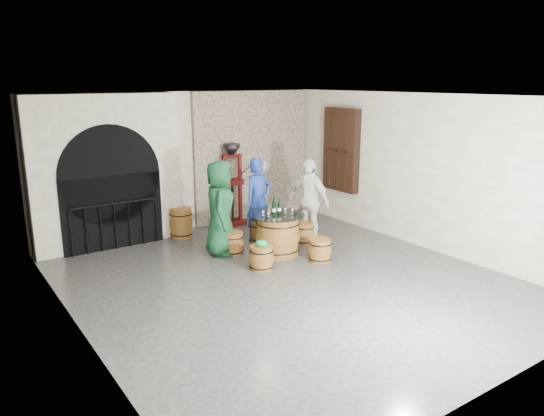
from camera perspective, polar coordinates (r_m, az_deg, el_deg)
ground at (r=9.22m, az=1.56°, el=-8.03°), size 8.00×8.00×0.00m
wall_back at (r=12.14m, az=-9.61°, el=5.05°), size 8.00×0.00×8.00m
wall_front at (r=6.11m, az=24.44°, el=-5.09°), size 8.00×0.00×8.00m
wall_left at (r=7.30m, az=-21.16°, el=-1.74°), size 0.00×8.00×8.00m
wall_right at (r=11.13m, az=16.37°, el=3.86°), size 0.00×8.00×8.00m
ceiling at (r=8.54m, az=1.71°, el=12.27°), size 8.00×8.00×0.00m
stone_facing_panel at (r=12.94m, az=-2.24°, el=5.79°), size 3.20×0.12×3.18m
arched_opening at (r=11.24m, az=-17.84°, el=3.75°), size 3.10×0.60×3.19m
shuttered_window at (r=12.65m, az=7.64°, el=6.40°), size 0.23×1.10×2.00m
barrel_table at (r=10.42m, az=0.65°, el=-2.97°), size 1.08×1.08×0.83m
barrel_stool_left at (r=10.52m, az=-4.39°, el=-3.90°), size 0.47×0.47×0.46m
barrel_stool_far at (r=11.28m, az=-1.25°, el=-2.60°), size 0.47×0.47×0.46m
barrel_stool_right at (r=11.18m, az=3.55°, el=-2.78°), size 0.47×0.47×0.46m
barrel_stool_near_right at (r=10.12m, az=5.34°, el=-4.65°), size 0.47×0.47×0.46m
barrel_stool_near_left at (r=9.66m, az=-1.16°, el=-5.53°), size 0.47×0.47×0.46m
green_cap at (r=9.57m, az=-1.15°, el=-3.94°), size 0.26×0.22×0.12m
person_green at (r=10.34m, az=-5.76°, el=-0.01°), size 1.01×1.12×1.93m
person_blue at (r=11.22m, az=-1.51°, el=0.91°), size 0.71×0.51×1.82m
person_white at (r=11.13m, az=4.07°, el=0.79°), size 0.66×1.14×1.83m
wine_bottle_left at (r=10.25m, az=0.21°, el=-0.07°), size 0.08×0.08×0.32m
wine_bottle_center at (r=10.31m, az=0.81°, el=0.01°), size 0.08×0.08×0.32m
wine_bottle_right at (r=10.41m, az=0.21°, el=0.16°), size 0.08×0.08×0.32m
tasting_glass_a at (r=10.15m, az=-0.39°, el=-0.68°), size 0.05×0.05×0.10m
tasting_glass_b at (r=10.42m, az=1.47°, el=-0.29°), size 0.05×0.05×0.10m
tasting_glass_c at (r=10.37m, az=-0.29°, el=-0.37°), size 0.05×0.05×0.10m
tasting_glass_d at (r=10.54m, az=0.74°, el=-0.12°), size 0.05×0.05×0.10m
tasting_glass_e at (r=10.39m, az=2.27°, el=-0.34°), size 0.05×0.05×0.10m
tasting_glass_f at (r=10.24m, az=-1.00°, el=-0.56°), size 0.05×0.05×0.10m
side_barrel at (r=11.68m, az=-10.01°, el=-1.66°), size 0.51×0.51×0.68m
corking_press at (r=12.38m, az=-4.42°, el=3.28°), size 0.82×0.46×1.98m
control_box at (r=13.05m, az=-1.11°, el=4.76°), size 0.18×0.10×0.22m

